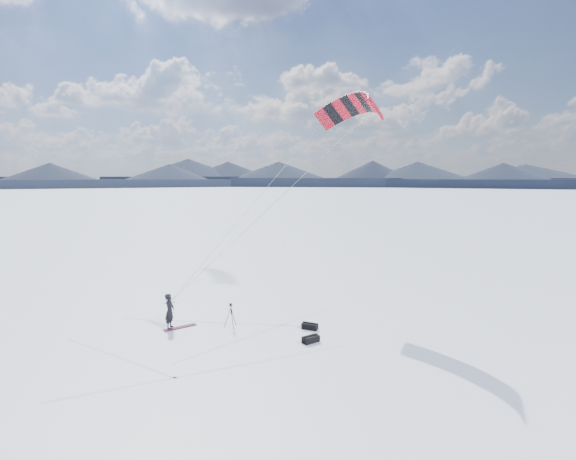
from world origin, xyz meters
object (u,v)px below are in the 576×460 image
object	(u,v)px
tripod	(231,312)
gear_bag_b	(310,326)
gear_bag_a	(311,339)
snowkiter	(170,328)
snowboard	(180,327)

from	to	relation	value
tripod	gear_bag_b	size ratio (longest dim) A/B	1.49
gear_bag_a	gear_bag_b	distance (m)	1.69
snowkiter	gear_bag_a	bearing A→B (deg)	-100.26
snowboard	gear_bag_b	size ratio (longest dim) A/B	1.96
gear_bag_b	snowkiter	bearing A→B (deg)	-157.87
snowkiter	snowboard	xyz separation A→B (m)	(0.47, -0.11, 0.02)
snowboard	tripod	distance (m)	2.72
snowboard	gear_bag_a	world-z (taller)	gear_bag_a
gear_bag_b	snowboard	bearing A→B (deg)	-158.30
gear_bag_a	gear_bag_b	world-z (taller)	gear_bag_b
snowkiter	gear_bag_b	distance (m)	7.08
snowkiter	tripod	xyz separation A→B (m)	(2.96, -0.87, 0.81)
snowkiter	snowboard	bearing A→B (deg)	-80.92
tripod	gear_bag_b	xyz separation A→B (m)	(3.72, -1.48, -0.66)
snowkiter	gear_bag_a	size ratio (longest dim) A/B	2.06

